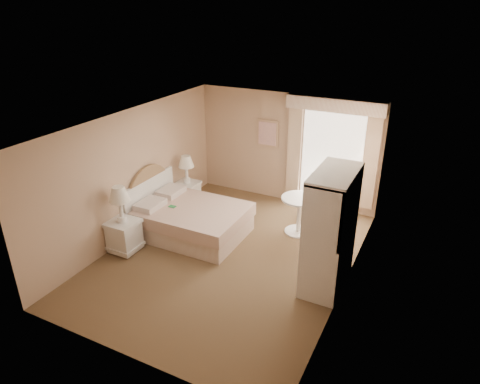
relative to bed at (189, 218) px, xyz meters
The scene contains 9 objects.
room 1.50m from the bed, 18.69° to the right, with size 4.21×5.51×2.51m.
window 3.30m from the bed, 46.27° to the left, with size 2.05×0.22×2.51m.
framed_art 2.72m from the bed, 73.87° to the left, with size 0.52×0.04×0.62m.
bed is the anchor object (origin of this frame).
nightstand_near 1.31m from the bed, 123.29° to the right, with size 0.53×0.53×1.29m.
nightstand_far 1.29m from the bed, 123.79° to the left, with size 0.49×0.49×1.18m.
round_table 2.21m from the bed, 27.43° to the left, with size 0.73×0.73×0.77m.
cafe_chair 2.76m from the bed, 43.76° to the left, with size 0.60×0.60×0.99m.
armoire 3.00m from the bed, ahead, with size 0.60×1.20×2.00m.
Camera 1 is at (3.16, -5.90, 4.34)m, focal length 32.00 mm.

